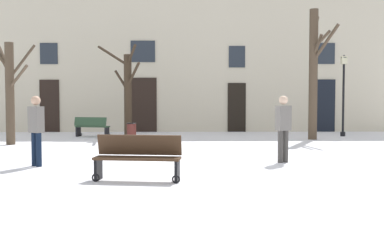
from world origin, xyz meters
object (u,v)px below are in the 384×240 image
bench_facing_shops (92,127)px  person_near_bench (283,125)px  tree_left_of_center (10,88)px  tree_near_facade (127,92)px  streetlamp (344,86)px  tree_foreground (314,70)px  bench_near_lamp (138,157)px  person_strolling (36,127)px  litter_bin (132,132)px

bench_facing_shops → person_near_bench: bearing=145.2°
tree_left_of_center → tree_near_facade: 4.95m
streetlamp → tree_foreground: bearing=-139.3°
tree_near_facade → streetlamp: size_ratio=1.11×
bench_near_lamp → person_strolling: 3.41m
litter_bin → bench_facing_shops: 2.98m
tree_foreground → bench_near_lamp: size_ratio=2.92×
tree_left_of_center → streetlamp: tree_left_of_center is taller
tree_near_facade → person_near_bench: tree_near_facade is taller
bench_near_lamp → tree_near_facade: bearing=106.0°
bench_facing_shops → person_strolling: (0.45, -8.64, 0.53)m
tree_foreground → person_near_bench: tree_foreground is taller
tree_near_facade → person_strolling: bearing=-98.2°
tree_foreground → tree_near_facade: tree_foreground is taller
litter_bin → tree_near_facade: bearing=102.2°
litter_bin → bench_facing_shops: bench_facing_shops is taller
tree_foreground → tree_near_facade: 8.05m
tree_near_facade → bench_facing_shops: 2.29m
person_strolling → litter_bin: bearing=111.7°
tree_foreground → litter_bin: tree_foreground is taller
bench_facing_shops → tree_left_of_center: bearing=69.9°
bench_near_lamp → litter_bin: bearing=105.2°
bench_facing_shops → person_strolling: person_strolling is taller
streetlamp → bench_near_lamp: 13.59m
bench_facing_shops → bench_near_lamp: size_ratio=0.87×
bench_facing_shops → bench_near_lamp: bench_near_lamp is taller
bench_facing_shops → litter_bin: bearing=148.5°
litter_bin → person_strolling: bearing=-103.8°
tree_foreground → streetlamp: tree_foreground is taller
tree_left_of_center → tree_near_facade: (3.97, 2.97, -0.07)m
bench_facing_shops → person_near_bench: (6.80, -8.08, 0.54)m
tree_foreground → bench_near_lamp: 11.39m
tree_foreground → person_strolling: (-9.12, -7.19, -1.91)m
litter_bin → person_strolling: 6.70m
tree_left_of_center → streetlamp: size_ratio=1.08×
bench_facing_shops → bench_near_lamp: 11.06m
streetlamp → litter_bin: (-9.35, -2.28, -1.89)m
bench_near_lamp → person_strolling: bearing=152.1°
tree_left_of_center → litter_bin: (4.37, 1.12, -1.72)m
litter_bin → bench_near_lamp: size_ratio=0.40×
tree_near_facade → bench_near_lamp: bearing=-81.4°
tree_foreground → tree_near_facade: size_ratio=1.32×
tree_near_facade → streetlamp: 9.76m
tree_foreground → person_strolling: bearing=-141.7°
tree_left_of_center → person_near_bench: 10.36m
bench_near_lamp → person_strolling: size_ratio=1.05×
tree_foreground → person_strolling: size_ratio=3.06×
bench_facing_shops → person_near_bench: person_near_bench is taller
streetlamp → bench_near_lamp: bearing=-127.4°
tree_foreground → bench_facing_shops: size_ratio=3.35×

